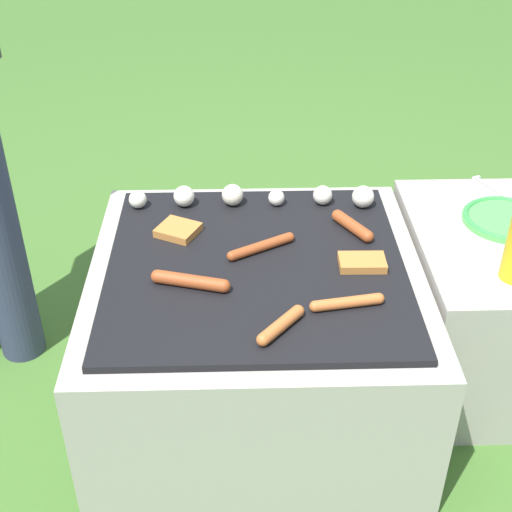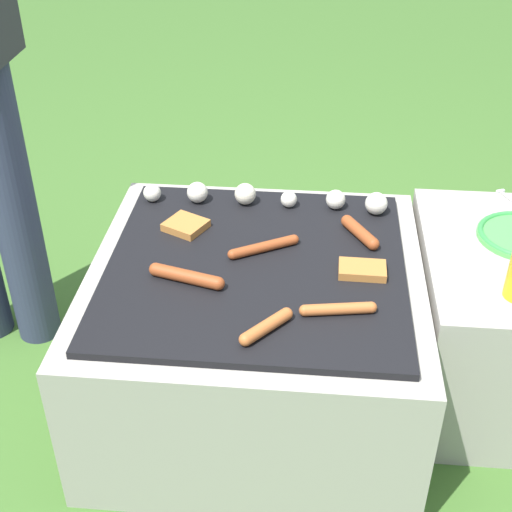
# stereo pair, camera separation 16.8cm
# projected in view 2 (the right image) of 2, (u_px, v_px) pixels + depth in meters

# --- Properties ---
(ground_plane) EXTENTS (14.00, 14.00, 0.00)m
(ground_plane) POSITION_uv_depth(u_px,v_px,m) (256.00, 394.00, 1.94)
(ground_plane) COLOR #3D6628
(grill) EXTENTS (0.80, 0.80, 0.43)m
(grill) POSITION_uv_depth(u_px,v_px,m) (256.00, 333.00, 1.82)
(grill) COLOR #9E998E
(grill) RESTS_ON ground_plane
(side_ledge) EXTENTS (0.49, 0.60, 0.43)m
(side_ledge) POSITION_uv_depth(u_px,v_px,m) (510.00, 322.00, 1.86)
(side_ledge) COLOR #9E998E
(side_ledge) RESTS_ON ground_plane
(sausage_mid_right) EXTENTS (0.18, 0.07, 0.03)m
(sausage_mid_right) POSITION_uv_depth(u_px,v_px,m) (186.00, 276.00, 1.63)
(sausage_mid_right) COLOR #93421E
(sausage_mid_right) RESTS_ON grill
(sausage_back_left) EXTENTS (0.17, 0.05, 0.03)m
(sausage_back_left) POSITION_uv_depth(u_px,v_px,m) (338.00, 309.00, 1.53)
(sausage_back_left) COLOR #B7602D
(sausage_back_left) RESTS_ON grill
(sausage_front_center) EXTENTS (0.17, 0.10, 0.02)m
(sausage_front_center) POSITION_uv_depth(u_px,v_px,m) (264.00, 247.00, 1.73)
(sausage_front_center) COLOR #93421E
(sausage_front_center) RESTS_ON grill
(sausage_back_right) EXTENTS (0.09, 0.13, 0.03)m
(sausage_back_right) POSITION_uv_depth(u_px,v_px,m) (360.00, 232.00, 1.78)
(sausage_back_right) COLOR #93421E
(sausage_back_right) RESTS_ON grill
(sausage_back_center) EXTENTS (0.11, 0.12, 0.03)m
(sausage_back_center) POSITION_uv_depth(u_px,v_px,m) (266.00, 326.00, 1.48)
(sausage_back_center) COLOR #B7602D
(sausage_back_center) RESTS_ON grill
(bread_slice_right) EXTENTS (0.11, 0.07, 0.02)m
(bread_slice_right) POSITION_uv_depth(u_px,v_px,m) (362.00, 270.00, 1.66)
(bread_slice_right) COLOR #B27033
(bread_slice_right) RESTS_ON grill
(bread_slice_center) EXTENTS (0.12, 0.12, 0.02)m
(bread_slice_center) POSITION_uv_depth(u_px,v_px,m) (186.00, 225.00, 1.82)
(bread_slice_center) COLOR #B27033
(bread_slice_center) RESTS_ON grill
(mushroom_row) EXTENTS (0.66, 0.08, 0.06)m
(mushroom_row) POSITION_uv_depth(u_px,v_px,m) (271.00, 197.00, 1.91)
(mushroom_row) COLOR silver
(mushroom_row) RESTS_ON grill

